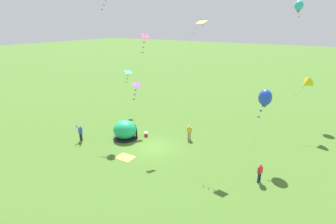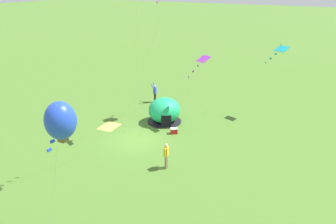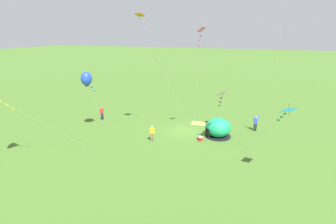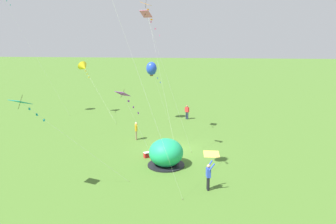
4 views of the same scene
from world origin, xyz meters
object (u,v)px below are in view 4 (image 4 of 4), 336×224
object	(u,v)px
person_center_field	(187,111)
kite_teal	(25,105)
person_flying_kite	(208,175)
kite_blue	(152,69)
popup_tent	(166,153)
cooler_box	(147,155)
person_watching_sky	(136,130)
kite_pink	(149,21)
kite_purple	(125,97)
kite_yellow	(84,67)
kite_orange	(147,9)

from	to	relation	value
person_center_field	kite_teal	bearing A→B (deg)	158.86
person_flying_kite	kite_blue	size ratio (longest dim) A/B	0.27
popup_tent	cooler_box	xyz separation A→B (m)	(1.59, 1.75, -0.78)
kite_blue	person_watching_sky	bearing A→B (deg)	178.39
person_flying_kite	kite_blue	xyz separation A→B (m)	(17.78, 6.64, 5.15)
kite_pink	kite_teal	size ratio (longest dim) A/B	1.83
cooler_box	person_watching_sky	size ratio (longest dim) A/B	0.37
person_flying_kite	kite_teal	bearing A→B (deg)	100.91
kite_purple	person_center_field	bearing A→B (deg)	-12.58
kite_yellow	kite_blue	world-z (taller)	kite_blue
kite_pink	kite_purple	xyz separation A→B (m)	(-2.48, 1.37, -5.47)
kite_yellow	kite_pink	distance (m)	18.74
kite_teal	popup_tent	bearing A→B (deg)	-52.10
popup_tent	person_flying_kite	bearing A→B (deg)	-139.81
person_flying_kite	kite_orange	world-z (taller)	kite_orange
person_center_field	person_flying_kite	world-z (taller)	person_flying_kite
cooler_box	kite_pink	world-z (taller)	kite_pink
popup_tent	person_watching_sky	bearing A→B (deg)	30.37
popup_tent	kite_teal	distance (m)	10.59
kite_pink	kite_orange	world-z (taller)	kite_orange
person_flying_kite	kite_orange	size ratio (longest dim) A/B	0.15
cooler_box	kite_purple	bearing A→B (deg)	152.10
person_watching_sky	kite_pink	size ratio (longest dim) A/B	0.15
popup_tent	person_flying_kite	distance (m)	4.95
kite_pink	kite_orange	size ratio (longest dim) A/B	0.89
person_watching_sky	cooler_box	bearing A→B (deg)	-157.63
person_center_field	kite_blue	bearing A→B (deg)	105.97
kite_pink	popup_tent	bearing A→B (deg)	-141.69
kite_purple	kite_orange	size ratio (longest dim) A/B	0.45
person_flying_kite	kite_orange	distance (m)	16.90
kite_orange	kite_blue	size ratio (longest dim) A/B	1.88
popup_tent	kite_teal	world-z (taller)	kite_teal
kite_teal	person_center_field	bearing A→B (deg)	-21.14
kite_pink	kite_blue	xyz separation A→B (m)	(12.08, 1.94, -4.63)
popup_tent	kite_blue	bearing A→B (deg)	13.85
popup_tent	person_flying_kite	xyz separation A→B (m)	(-3.78, -3.19, 0.00)
kite_pink	kite_purple	distance (m)	6.16
popup_tent	person_center_field	world-z (taller)	popup_tent
cooler_box	kite_blue	size ratio (longest dim) A/B	0.09
kite_teal	kite_orange	xyz separation A→B (m)	(13.32, -4.82, 6.50)
cooler_box	person_watching_sky	world-z (taller)	person_watching_sky
kite_orange	kite_blue	world-z (taller)	kite_orange
cooler_box	kite_blue	bearing A→B (deg)	7.83
person_flying_kite	kite_teal	distance (m)	11.84
popup_tent	person_watching_sky	size ratio (longest dim) A/B	1.63
person_center_field	kite_blue	world-z (taller)	kite_blue
cooler_box	kite_orange	bearing A→B (deg)	9.00
kite_yellow	kite_purple	distance (m)	19.47
kite_orange	kite_teal	bearing A→B (deg)	160.10
popup_tent	kite_pink	world-z (taller)	kite_pink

